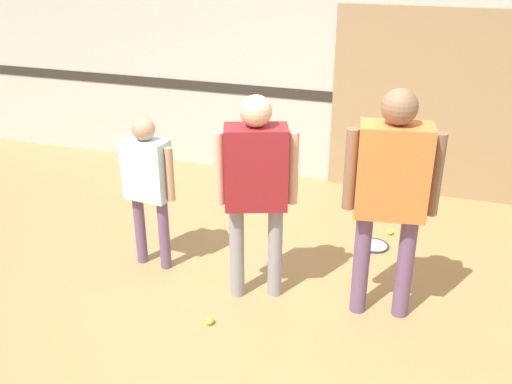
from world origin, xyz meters
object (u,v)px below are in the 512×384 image
object	(u,v)px
person_instructor	(256,178)
tennis_ball_by_spare_racket	(390,232)
racket_spare_on_floor	(373,246)
tennis_ball_near_instructor	(209,321)
person_student_left	(147,177)
person_student_right	(392,183)

from	to	relation	value
person_instructor	tennis_ball_by_spare_racket	size ratio (longest dim) A/B	25.34
racket_spare_on_floor	tennis_ball_near_instructor	xyz separation A→B (m)	(-1.02, -1.58, 0.02)
person_instructor	racket_spare_on_floor	bearing A→B (deg)	33.09
person_student_left	tennis_ball_near_instructor	xyz separation A→B (m)	(0.81, -0.65, -0.81)
person_student_right	person_instructor	bearing A→B (deg)	-4.78
person_student_left	racket_spare_on_floor	size ratio (longest dim) A/B	2.71
person_student_left	racket_spare_on_floor	distance (m)	2.21
person_student_left	person_student_right	distance (m)	2.02
tennis_ball_by_spare_racket	person_student_right	bearing A→B (deg)	-87.48
racket_spare_on_floor	tennis_ball_by_spare_racket	bearing A→B (deg)	166.21
tennis_ball_near_instructor	tennis_ball_by_spare_racket	bearing A→B (deg)	58.96
person_student_right	tennis_ball_by_spare_racket	xyz separation A→B (m)	(-0.06, 1.32, -1.07)
person_student_left	tennis_ball_by_spare_racket	size ratio (longest dim) A/B	20.70
person_instructor	person_student_right	xyz separation A→B (m)	(0.99, 0.07, 0.07)
person_instructor	tennis_ball_by_spare_racket	bearing A→B (deg)	36.10
person_student_left	person_student_right	bearing A→B (deg)	3.08
tennis_ball_near_instructor	tennis_ball_by_spare_racket	size ratio (longest dim) A/B	1.00
person_instructor	person_student_left	world-z (taller)	person_instructor
person_student_left	tennis_ball_by_spare_racket	xyz separation A→B (m)	(1.95, 1.24, -0.81)
person_student_right	racket_spare_on_floor	distance (m)	1.50
person_student_right	tennis_ball_near_instructor	world-z (taller)	person_student_right
person_student_right	tennis_ball_near_instructor	distance (m)	1.70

